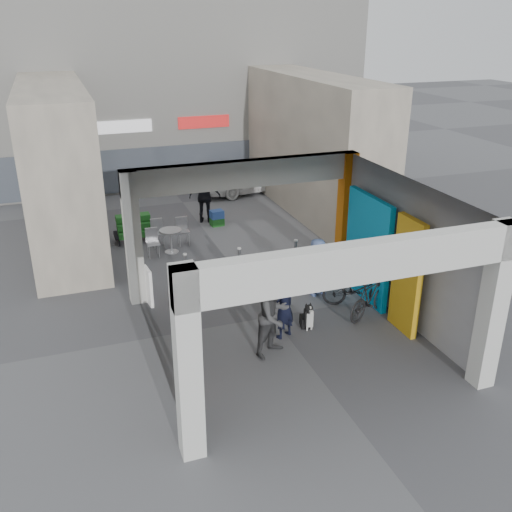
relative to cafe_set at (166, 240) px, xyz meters
name	(u,v)px	position (x,y,z in m)	size (l,w,h in m)	color
ground	(272,317)	(1.60, -5.29, -0.32)	(90.00, 90.00, 0.00)	#59595E
arcade_canopy	(309,239)	(2.14, -6.12, 1.98)	(6.40, 6.45, 6.40)	silver
far_building	(158,89)	(1.60, 8.70, 3.67)	(18.00, 4.08, 8.00)	white
plaza_bldg_left	(59,164)	(-2.90, 2.21, 2.18)	(2.00, 9.00, 5.00)	beige
plaza_bldg_right	(313,145)	(6.10, 2.21, 2.18)	(2.00, 9.00, 5.00)	beige
bollard_left	(186,269)	(0.03, -2.70, 0.12)	(0.09, 0.09, 0.89)	#95989D
bollard_center	(239,262)	(1.59, -2.72, 0.11)	(0.09, 0.09, 0.85)	#95989D
bollard_right	(295,255)	(3.26, -2.87, 0.15)	(0.09, 0.09, 0.93)	#95989D
advert_board_near	(184,370)	(-1.14, -7.58, 0.19)	(0.12, 0.55, 1.00)	white
advert_board_far	(149,286)	(-1.14, -3.56, 0.19)	(0.15, 0.56, 1.00)	white
cafe_set	(166,240)	(0.00, 0.00, 0.00)	(1.49, 1.20, 0.90)	#B1B1B6
produce_stand	(135,232)	(-0.83, 1.04, 0.03)	(1.33, 0.72, 0.87)	black
crate_stack	(217,218)	(2.16, 1.63, -0.04)	(0.48, 0.39, 0.56)	#175119
border_collie	(307,318)	(2.20, -6.07, -0.05)	(0.25, 0.50, 0.69)	black
man_with_dog	(284,307)	(1.52, -6.26, 0.46)	(0.57, 0.37, 1.57)	black
man_back_turned	(274,316)	(1.05, -6.82, 0.61)	(0.90, 0.70, 1.85)	#424244
man_elderly	(317,266)	(3.20, -4.44, 0.46)	(0.76, 0.50, 1.56)	#627DC0
man_crates	(205,196)	(1.89, 2.16, 0.64)	(1.12, 0.47, 1.91)	black
bicycle_front	(358,288)	(3.90, -5.43, 0.15)	(0.63, 1.80, 0.94)	black
bicycle_rear	(370,298)	(3.90, -6.05, 0.18)	(0.47, 1.65, 0.99)	black
white_van	(249,175)	(4.61, 5.26, 0.40)	(1.70, 4.23, 1.44)	white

